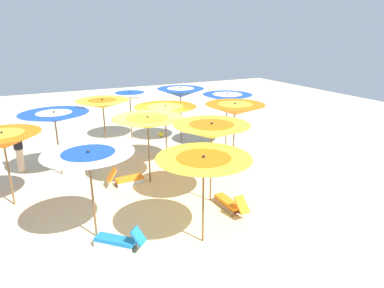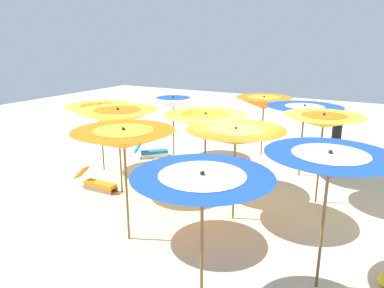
{
  "view_description": "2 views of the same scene",
  "coord_description": "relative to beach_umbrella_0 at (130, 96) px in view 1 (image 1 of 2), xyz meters",
  "views": [
    {
      "loc": [
        3.62,
        10.7,
        4.77
      ],
      "look_at": [
        -1.3,
        0.7,
        1.06
      ],
      "focal_mm": 31.88,
      "sensor_mm": 36.0,
      "label": 1
    },
    {
      "loc": [
        -8.21,
        -3.5,
        4.09
      ],
      "look_at": [
        0.25,
        1.2,
        1.34
      ],
      "focal_mm": 34.29,
      "sensor_mm": 36.0,
      "label": 2
    }
  ],
  "objects": [
    {
      "name": "lounger_2",
      "position": [
        1.63,
        4.84,
        -1.77
      ],
      "size": [
        1.17,
        0.39,
        0.65
      ],
      "rotation": [
        0.0,
        0.0,
        9.47
      ],
      "color": "silver",
      "rests_on": "ground"
    },
    {
      "name": "beach_umbrella_9",
      "position": [
        -2.19,
        5.24,
        0.23
      ],
      "size": [
        2.05,
        2.05,
        2.45
      ],
      "color": "brown",
      "rests_on": "ground"
    },
    {
      "name": "beach_umbrella_10",
      "position": [
        -0.28,
        6.99,
        0.15
      ],
      "size": [
        2.13,
        2.13,
        2.39
      ],
      "color": "brown",
      "rests_on": "ground"
    },
    {
      "name": "lounger_1",
      "position": [
        2.75,
        8.1,
        -1.79
      ],
      "size": [
        1.09,
        1.07,
        0.59
      ],
      "rotation": [
        0.0,
        0.0,
        5.52
      ],
      "color": "silver",
      "rests_on": "ground"
    },
    {
      "name": "beach_umbrella_7",
      "position": [
        3.12,
        7.39,
        0.02
      ],
      "size": [
        2.07,
        2.07,
        2.23
      ],
      "color": "brown",
      "rests_on": "ground"
    },
    {
      "name": "beach_umbrella_6",
      "position": [
        0.88,
        4.99,
        0.05
      ],
      "size": [
        2.23,
        2.23,
        2.26
      ],
      "color": "brown",
      "rests_on": "ground"
    },
    {
      "name": "beach_umbrella_5",
      "position": [
        -0.25,
        3.66,
        0.04
      ],
      "size": [
        2.24,
        2.24,
        2.25
      ],
      "color": "brown",
      "rests_on": "ground"
    },
    {
      "name": "lounger_0",
      "position": [
        -0.5,
        7.7,
        -1.78
      ],
      "size": [
        0.34,
        1.37,
        0.61
      ],
      "rotation": [
        0.0,
        0.0,
        4.74
      ],
      "color": "olive",
      "rests_on": "ground"
    },
    {
      "name": "beach_umbrella_3",
      "position": [
        4.92,
        4.72,
        -0.05
      ],
      "size": [
        2.0,
        2.0,
        2.2
      ],
      "color": "brown",
      "rests_on": "ground"
    },
    {
      "name": "beach_umbrella_0",
      "position": [
        0.0,
        0.0,
        0.0
      ],
      "size": [
        2.16,
        2.16,
        2.2
      ],
      "color": "brown",
      "rests_on": "ground"
    },
    {
      "name": "beachgoer_0",
      "position": [
        4.68,
        2.15,
        -1.0
      ],
      "size": [
        0.3,
        0.3,
        1.84
      ],
      "rotation": [
        0.0,
        0.0,
        3.5
      ],
      "color": "beige",
      "rests_on": "ground"
    },
    {
      "name": "ground",
      "position": [
        0.57,
        4.17,
        -2.0
      ],
      "size": [
        37.96,
        37.96,
        0.04
      ],
      "primitive_type": "cube",
      "color": "beige"
    },
    {
      "name": "beach_umbrella_8",
      "position": [
        -3.34,
        2.89,
        0.13
      ],
      "size": [
        2.05,
        2.05,
        2.32
      ],
      "color": "brown",
      "rests_on": "ground"
    },
    {
      "name": "beach_umbrella_11",
      "position": [
        0.88,
        8.71,
        -0.05
      ],
      "size": [
        2.14,
        2.14,
        2.19
      ],
      "color": "brown",
      "rests_on": "ground"
    },
    {
      "name": "beach_ball",
      "position": [
        -1.29,
        0.38,
        -1.85
      ],
      "size": [
        0.26,
        0.26,
        0.26
      ],
      "primitive_type": "sphere",
      "color": "yellow",
      "rests_on": "ground"
    },
    {
      "name": "beach_umbrella_1",
      "position": [
        1.65,
        2.12,
        0.18
      ],
      "size": [
        1.97,
        1.97,
        2.38
      ],
      "color": "brown",
      "rests_on": "ground"
    },
    {
      "name": "beach_umbrella_4",
      "position": [
        -1.87,
        1.42,
        0.23
      ],
      "size": [
        2.04,
        2.04,
        2.46
      ],
      "color": "brown",
      "rests_on": "ground"
    },
    {
      "name": "beach_umbrella_2",
      "position": [
        3.44,
        2.98,
        0.06
      ],
      "size": [
        2.25,
        2.25,
        2.25
      ],
      "color": "brown",
      "rests_on": "ground"
    }
  ]
}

